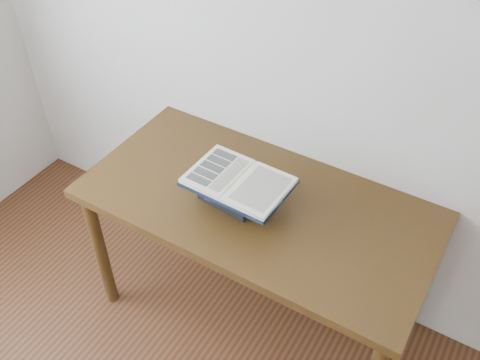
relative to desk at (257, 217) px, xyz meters
The scene contains 3 objects.
desk is the anchor object (origin of this frame).
book_stack 0.19m from the desk, 147.67° to the right, with size 0.26×0.18×0.13m.
open_book 0.26m from the desk, 124.41° to the right, with size 0.41×0.29×0.03m.
Camera 1 is at (0.77, -0.01, 2.34)m, focal length 40.00 mm.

